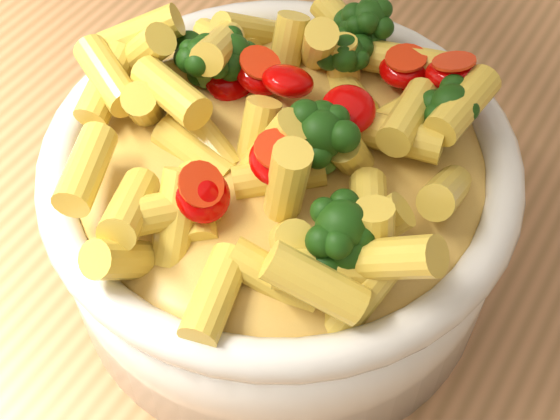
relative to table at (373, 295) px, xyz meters
The scene contains 3 objects.
table is the anchor object (origin of this frame).
serving_bowl 0.18m from the table, 120.74° to the right, with size 0.26×0.26×0.11m.
pasta_salad 0.24m from the table, 120.74° to the right, with size 0.21×0.21×0.05m.
Camera 1 is at (0.11, -0.31, 1.32)m, focal length 50.00 mm.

